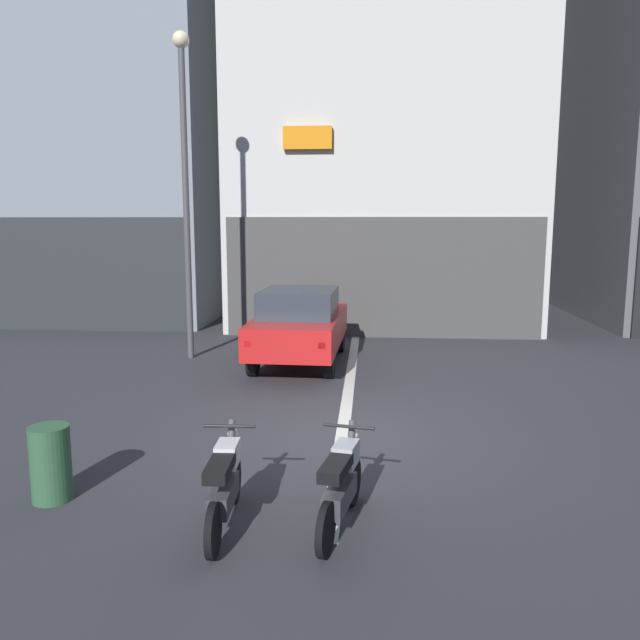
# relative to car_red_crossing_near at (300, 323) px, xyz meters

# --- Properties ---
(ground_plane) EXTENTS (120.00, 120.00, 0.00)m
(ground_plane) POSITION_rel_car_red_crossing_near_xyz_m (1.14, -4.77, -0.89)
(ground_plane) COLOR #333338
(lane_centre_line) EXTENTS (0.20, 18.00, 0.01)m
(lane_centre_line) POSITION_rel_car_red_crossing_near_xyz_m (1.14, 1.23, -0.88)
(lane_centre_line) COLOR silver
(lane_centre_line) RESTS_ON ground
(building_corner_left) EXTENTS (10.72, 8.48, 17.20)m
(building_corner_left) POSITION_rel_car_red_crossing_near_xyz_m (-8.72, 7.84, 7.70)
(building_corner_left) COLOR gray
(building_corner_left) RESTS_ON ground
(car_red_crossing_near) EXTENTS (1.89, 4.15, 1.64)m
(car_red_crossing_near) POSITION_rel_car_red_crossing_near_xyz_m (0.00, 0.00, 0.00)
(car_red_crossing_near) COLOR black
(car_red_crossing_near) RESTS_ON ground
(street_lamp) EXTENTS (0.36, 0.36, 7.08)m
(street_lamp) POSITION_rel_car_red_crossing_near_xyz_m (-2.55, 0.35, 3.40)
(street_lamp) COLOR #47474C
(street_lamp) RESTS_ON ground
(motorcycle_white_row_leftmost) EXTENTS (0.55, 1.67, 0.98)m
(motorcycle_white_row_leftmost) POSITION_rel_car_red_crossing_near_xyz_m (0.08, -7.50, -0.43)
(motorcycle_white_row_leftmost) COLOR black
(motorcycle_white_row_leftmost) RESTS_ON ground
(motorcycle_silver_row_left_mid) EXTENTS (0.55, 1.65, 0.98)m
(motorcycle_silver_row_left_mid) POSITION_rel_car_red_crossing_near_xyz_m (1.25, -7.41, -0.43)
(motorcycle_silver_row_left_mid) COLOR black
(motorcycle_silver_row_left_mid) RESTS_ON ground
(trash_bin) EXTENTS (0.44, 0.44, 0.85)m
(trash_bin) POSITION_rel_car_red_crossing_near_xyz_m (-1.99, -7.04, -0.46)
(trash_bin) COLOR #2D5938
(trash_bin) RESTS_ON ground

